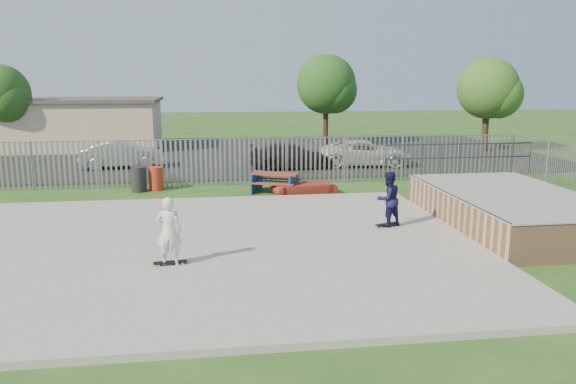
{
  "coord_description": "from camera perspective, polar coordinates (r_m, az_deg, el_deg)",
  "views": [
    {
      "loc": [
        0.4,
        -14.65,
        4.57
      ],
      "look_at": [
        2.71,
        2.0,
        1.1
      ],
      "focal_mm": 35.0,
      "sensor_mm": 36.0,
      "label": 1
    }
  ],
  "objects": [
    {
      "name": "skater_white",
      "position": [
        13.59,
        -12.0,
        -3.92
      ],
      "size": [
        0.63,
        0.43,
        1.66
      ],
      "primitive_type": "imported",
      "rotation": [
        0.0,
        0.0,
        3.08
      ],
      "color": "white",
      "rests_on": "concrete_slab"
    },
    {
      "name": "building",
      "position": [
        38.69,
        -20.56,
        6.53
      ],
      "size": [
        10.4,
        6.4,
        3.2
      ],
      "color": "beige",
      "rests_on": "ground"
    },
    {
      "name": "concrete_slab",
      "position": [
        15.33,
        -9.1,
        -5.54
      ],
      "size": [
        15.0,
        12.0,
        0.15
      ],
      "primitive_type": "cube",
      "color": "#9B9B96",
      "rests_on": "ground"
    },
    {
      "name": "trash_bin_grey",
      "position": [
        23.41,
        -14.93,
        1.27
      ],
      "size": [
        0.61,
        0.61,
        1.01
      ],
      "primitive_type": "cylinder",
      "color": "#232426",
      "rests_on": "ground"
    },
    {
      "name": "parking_lot",
      "position": [
        33.96,
        -8.53,
        3.81
      ],
      "size": [
        40.0,
        18.0,
        0.02
      ],
      "primitive_type": "cube",
      "color": "black",
      "rests_on": "ground"
    },
    {
      "name": "tree_mid",
      "position": [
        37.67,
        3.89,
        10.85
      ],
      "size": [
        3.91,
        3.91,
        6.03
      ],
      "color": "#402619",
      "rests_on": "ground"
    },
    {
      "name": "car_silver",
      "position": [
        29.66,
        -16.52,
        3.69
      ],
      "size": [
        4.33,
        2.02,
        1.37
      ],
      "primitive_type": "imported",
      "rotation": [
        0.0,
        0.0,
        1.71
      ],
      "color": "silver",
      "rests_on": "parking_lot"
    },
    {
      "name": "skateboard_b",
      "position": [
        13.82,
        -11.86,
        -7.08
      ],
      "size": [
        0.82,
        0.29,
        0.08
      ],
      "rotation": [
        0.0,
        0.0,
        0.12
      ],
      "color": "black",
      "rests_on": "concrete_slab"
    },
    {
      "name": "skateboard_a",
      "position": [
        17.17,
        10.04,
        -3.3
      ],
      "size": [
        0.82,
        0.48,
        0.08
      ],
      "rotation": [
        0.0,
        0.0,
        0.37
      ],
      "color": "black",
      "rests_on": "concrete_slab"
    },
    {
      "name": "car_white",
      "position": [
        29.39,
        7.85,
        3.95
      ],
      "size": [
        4.97,
        2.64,
        1.33
      ],
      "primitive_type": "imported",
      "rotation": [
        0.0,
        0.0,
        1.48
      ],
      "color": "silver",
      "rests_on": "parking_lot"
    },
    {
      "name": "tree_left",
      "position": [
        37.33,
        -27.22,
        8.85
      ],
      "size": [
        3.44,
        3.44,
        5.3
      ],
      "color": "#392517",
      "rests_on": "ground"
    },
    {
      "name": "trash_bin_red",
      "position": [
        23.52,
        -13.26,
        1.33
      ],
      "size": [
        0.58,
        0.58,
        0.96
      ],
      "primitive_type": "cylinder",
      "color": "#AB301A",
      "rests_on": "ground"
    },
    {
      "name": "tree_right",
      "position": [
        36.86,
        19.65,
        9.85
      ],
      "size": [
        3.7,
        3.7,
        5.71
      ],
      "color": "#412E1A",
      "rests_on": "ground"
    },
    {
      "name": "ground",
      "position": [
        15.35,
        -9.09,
        -5.81
      ],
      "size": [
        120.0,
        120.0,
        0.0
      ],
      "primitive_type": "plane",
      "color": "#25541C",
      "rests_on": "ground"
    },
    {
      "name": "car_dark",
      "position": [
        28.24,
        0.38,
        3.67
      ],
      "size": [
        4.39,
        1.98,
        1.25
      ],
      "primitive_type": "imported",
      "rotation": [
        0.0,
        0.0,
        1.63
      ],
      "color": "black",
      "rests_on": "parking_lot"
    },
    {
      "name": "picnic_table",
      "position": [
        22.52,
        -1.33,
        0.99
      ],
      "size": [
        2.3,
        2.12,
        0.79
      ],
      "rotation": [
        0.0,
        0.0,
        -0.39
      ],
      "color": "brown",
      "rests_on": "ground"
    },
    {
      "name": "quarter_pipe",
      "position": [
        18.57,
        21.65,
        -1.65
      ],
      "size": [
        5.5,
        7.05,
        2.19
      ],
      "color": "tan",
      "rests_on": "ground"
    },
    {
      "name": "funbox",
      "position": [
        22.21,
        1.67,
        0.32
      ],
      "size": [
        2.21,
        1.38,
        0.41
      ],
      "rotation": [
        0.0,
        0.0,
        0.18
      ],
      "color": "maroon",
      "rests_on": "ground"
    },
    {
      "name": "fence",
      "position": [
        19.57,
        -6.02,
        1.09
      ],
      "size": [
        26.04,
        16.02,
        2.0
      ],
      "color": "gray",
      "rests_on": "ground"
    },
    {
      "name": "skater_navy",
      "position": [
        16.99,
        10.14,
        -0.72
      ],
      "size": [
        0.98,
        0.88,
        1.66
      ],
      "primitive_type": "imported",
      "rotation": [
        0.0,
        0.0,
        3.52
      ],
      "color": "#14133C",
      "rests_on": "concrete_slab"
    }
  ]
}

